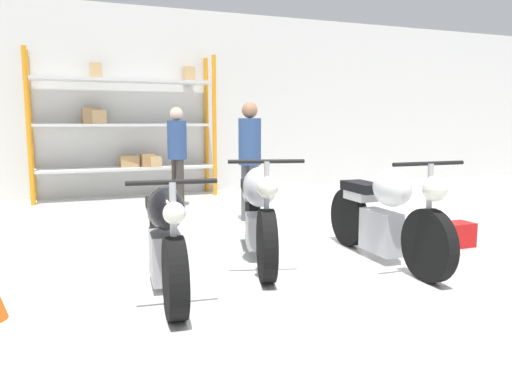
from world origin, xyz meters
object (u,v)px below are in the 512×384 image
at_px(person_browsing, 250,152).
at_px(motorcycle_silver, 259,212).
at_px(motorcycle_black, 165,238).
at_px(shelving_rack, 125,125).
at_px(person_near_rack, 177,149).
at_px(toolbox, 454,235).
at_px(motorcycle_white, 385,214).

bearing_deg(person_browsing, motorcycle_silver, 50.74).
relative_size(motorcycle_black, person_browsing, 1.20).
xyz_separation_m(shelving_rack, person_near_rack, (0.66, -1.37, -0.38)).
distance_m(motorcycle_silver, person_near_rack, 3.56).
xyz_separation_m(shelving_rack, person_browsing, (1.34, -2.99, -0.36)).
bearing_deg(person_near_rack, motorcycle_black, 64.41).
bearing_deg(toolbox, person_browsing, 126.77).
bearing_deg(person_near_rack, shelving_rack, -75.57).
relative_size(person_browsing, person_near_rack, 1.02).
xyz_separation_m(shelving_rack, motorcycle_black, (-0.37, -5.43, -0.92)).
distance_m(person_browsing, toolbox, 2.91).
xyz_separation_m(motorcycle_silver, toolbox, (2.29, -0.32, -0.36)).
height_order(shelving_rack, motorcycle_black, shelving_rack).
bearing_deg(person_browsing, person_near_rack, -88.26).
bearing_deg(motorcycle_silver, shelving_rack, -155.71).
distance_m(person_near_rack, toolbox, 4.58).
xyz_separation_m(motorcycle_black, person_browsing, (1.71, 2.45, 0.56)).
bearing_deg(toolbox, person_near_rack, 121.35).
bearing_deg(toolbox, motorcycle_silver, 172.17).
height_order(person_browsing, person_near_rack, person_browsing).
xyz_separation_m(person_browsing, toolbox, (1.66, -2.23, -0.86)).
height_order(shelving_rack, motorcycle_white, shelving_rack).
distance_m(motorcycle_white, person_browsing, 2.55).
bearing_deg(motorcycle_white, motorcycle_silver, -112.54).
bearing_deg(motorcycle_silver, person_browsing, 177.78).
bearing_deg(person_browsing, motorcycle_black, 34.12).
bearing_deg(person_browsing, motorcycle_white, 81.52).
relative_size(shelving_rack, motorcycle_white, 1.62).
relative_size(shelving_rack, person_near_rack, 2.01).
xyz_separation_m(shelving_rack, toolbox, (3.00, -5.21, -1.22)).
distance_m(motorcycle_black, person_near_rack, 4.23).
bearing_deg(person_browsing, toolbox, 105.76).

